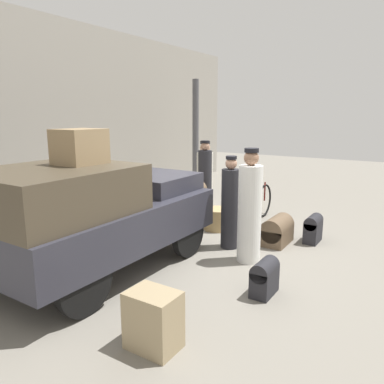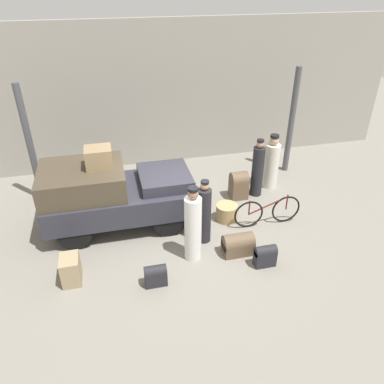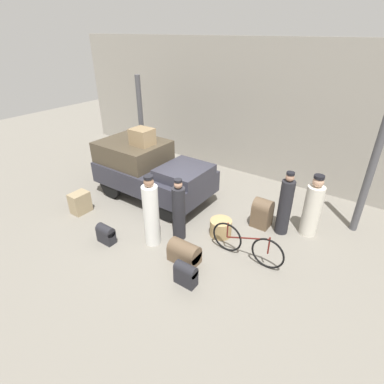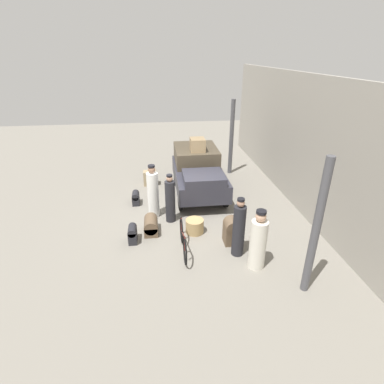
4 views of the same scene
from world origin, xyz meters
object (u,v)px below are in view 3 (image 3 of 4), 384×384
(suitcase_tan_flat, at_px, (186,273))
(trunk_umber_medium, at_px, (80,203))
(trunk_large_brown, at_px, (184,253))
(bicycle, at_px, (247,245))
(truck, at_px, (150,169))
(trunk_on_truck_roof, at_px, (142,137))
(porter_with_bicycle, at_px, (179,212))
(trunk_barrel_dark, at_px, (106,234))
(porter_standing_middle, at_px, (151,214))
(suitcase_small_leather, at_px, (262,212))
(conductor_in_dark_uniform, at_px, (312,208))
(wicker_basket, at_px, (221,228))
(porter_carrying_trunk, at_px, (285,206))

(suitcase_tan_flat, height_order, trunk_umber_medium, trunk_umber_medium)
(trunk_large_brown, bearing_deg, bicycle, 39.28)
(truck, distance_m, trunk_on_truck_roof, 1.00)
(porter_with_bicycle, xyz_separation_m, trunk_barrel_dark, (-1.36, -1.21, -0.51))
(bicycle, xyz_separation_m, trunk_umber_medium, (-4.79, -0.94, -0.09))
(porter_standing_middle, height_order, suitcase_small_leather, porter_standing_middle)
(conductor_in_dark_uniform, bearing_deg, trunk_umber_medium, -154.00)
(trunk_umber_medium, bearing_deg, trunk_large_brown, 0.70)
(suitcase_tan_flat, bearing_deg, wicker_basket, 98.28)
(wicker_basket, xyz_separation_m, trunk_umber_medium, (-3.86, -1.39, 0.09))
(wicker_basket, distance_m, trunk_on_truck_roof, 3.52)
(bicycle, bearing_deg, trunk_barrel_dark, -154.80)
(bicycle, relative_size, suitcase_tan_flat, 3.45)
(truck, xyz_separation_m, porter_carrying_trunk, (4.07, 0.53, -0.14))
(suitcase_small_leather, relative_size, trunk_on_truck_roof, 1.30)
(truck, height_order, trunk_umber_medium, truck)
(conductor_in_dark_uniform, bearing_deg, porter_standing_middle, -139.01)
(porter_carrying_trunk, relative_size, suitcase_tan_flat, 3.33)
(truck, height_order, bicycle, truck)
(truck, xyz_separation_m, porter_with_bicycle, (2.04, -1.19, -0.18))
(porter_carrying_trunk, height_order, trunk_barrel_dark, porter_carrying_trunk)
(conductor_in_dark_uniform, distance_m, porter_standing_middle, 3.99)
(truck, bearing_deg, trunk_barrel_dark, -74.17)
(conductor_in_dark_uniform, bearing_deg, bicycle, -115.58)
(porter_standing_middle, height_order, trunk_umber_medium, porter_standing_middle)
(trunk_large_brown, bearing_deg, wicker_basket, 83.00)
(suitcase_small_leather, height_order, suitcase_tan_flat, suitcase_small_leather)
(porter_standing_middle, distance_m, trunk_large_brown, 1.21)
(wicker_basket, relative_size, trunk_umber_medium, 0.92)
(trunk_large_brown, relative_size, trunk_on_truck_roof, 1.14)
(trunk_large_brown, xyz_separation_m, trunk_barrel_dark, (-2.00, -0.56, 0.01))
(bicycle, xyz_separation_m, porter_carrying_trunk, (0.29, 1.47, 0.40))
(porter_with_bicycle, height_order, suitcase_tan_flat, porter_with_bicycle)
(wicker_basket, bearing_deg, bicycle, -25.44)
(conductor_in_dark_uniform, relative_size, trunk_on_truck_roof, 2.70)
(truck, relative_size, suitcase_tan_flat, 6.97)
(conductor_in_dark_uniform, xyz_separation_m, trunk_large_brown, (-1.97, -2.72, -0.51))
(bicycle, xyz_separation_m, suitcase_tan_flat, (-0.66, -1.43, -0.12))
(truck, distance_m, trunk_barrel_dark, 2.59)
(wicker_basket, height_order, suitcase_small_leather, suitcase_small_leather)
(wicker_basket, height_order, trunk_large_brown, trunk_large_brown)
(truck, bearing_deg, suitcase_tan_flat, -37.35)
(porter_standing_middle, xyz_separation_m, trunk_barrel_dark, (-0.95, -0.66, -0.59))
(suitcase_tan_flat, bearing_deg, trunk_on_truck_roof, 144.39)
(porter_standing_middle, height_order, suitcase_tan_flat, porter_standing_middle)
(trunk_umber_medium, bearing_deg, trunk_on_truck_roof, 66.62)
(wicker_basket, height_order, trunk_on_truck_roof, trunk_on_truck_roof)
(trunk_barrel_dark, distance_m, trunk_umber_medium, 1.78)
(trunk_barrel_dark, height_order, suitcase_tan_flat, suitcase_tan_flat)
(trunk_on_truck_roof, bearing_deg, trunk_large_brown, -32.60)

